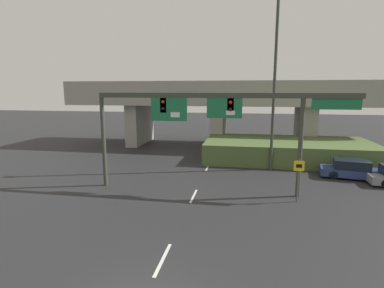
# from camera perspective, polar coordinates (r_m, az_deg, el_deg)

# --- Properties ---
(lane_markings) EXTENTS (0.14, 24.30, 0.01)m
(lane_markings) POSITION_cam_1_polar(r_m,az_deg,el_deg) (22.63, 1.86, -6.73)
(lane_markings) COLOR silver
(lane_markings) RESTS_ON ground
(signal_gantry) EXTENTS (16.40, 0.44, 6.44)m
(signal_gantry) POSITION_cam_1_polar(r_m,az_deg,el_deg) (18.99, 3.99, 6.05)
(signal_gantry) COLOR #383D33
(signal_gantry) RESTS_ON ground
(speed_limit_sign) EXTENTS (0.60, 0.11, 2.59)m
(speed_limit_sign) POSITION_cam_1_polar(r_m,az_deg,el_deg) (18.77, 19.61, -5.58)
(speed_limit_sign) COLOR #4C4C4C
(speed_limit_sign) RESTS_ON ground
(highway_light_pole_near) EXTENTS (0.70, 0.36, 16.61)m
(highway_light_pole_near) POSITION_cam_1_polar(r_m,az_deg,el_deg) (25.44, 15.60, 14.56)
(highway_light_pole_near) COLOR #383D33
(highway_light_pole_near) RESTS_ON ground
(overpass_bridge) EXTENTS (34.78, 8.24, 7.57)m
(overpass_bridge) POSITION_cam_1_polar(r_m,az_deg,el_deg) (35.80, 5.15, 7.83)
(overpass_bridge) COLOR gray
(overpass_bridge) RESTS_ON ground
(grass_embankment) EXTENTS (15.42, 7.63, 1.86)m
(grass_embankment) POSITION_cam_1_polar(r_m,az_deg,el_deg) (30.04, 17.65, -1.14)
(grass_embankment) COLOR #4C6033
(grass_embankment) RESTS_ON ground
(parked_sedan_near_right) EXTENTS (4.96, 2.61, 1.42)m
(parked_sedan_near_right) POSITION_cam_1_polar(r_m,az_deg,el_deg) (25.83, 28.33, -4.33)
(parked_sedan_near_right) COLOR navy
(parked_sedan_near_right) RESTS_ON ground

